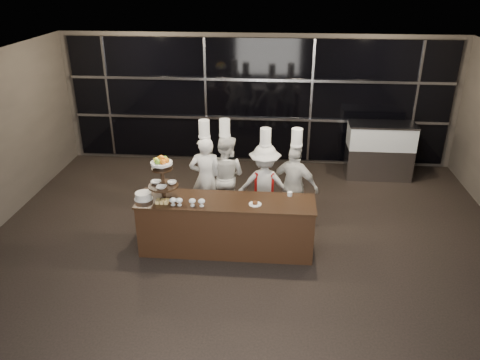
# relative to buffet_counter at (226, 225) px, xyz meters

# --- Properties ---
(room) EXTENTS (10.00, 10.00, 10.00)m
(room) POSITION_rel_buffet_counter_xyz_m (0.32, -1.06, 1.03)
(room) COLOR black
(room) RESTS_ON ground
(window_wall) EXTENTS (8.60, 0.10, 2.80)m
(window_wall) POSITION_rel_buffet_counter_xyz_m (0.32, 3.87, 1.04)
(window_wall) COLOR black
(window_wall) RESTS_ON ground
(buffet_counter) EXTENTS (2.84, 0.74, 0.92)m
(buffet_counter) POSITION_rel_buffet_counter_xyz_m (0.00, 0.00, 0.00)
(buffet_counter) COLOR black
(buffet_counter) RESTS_ON ground
(display_stand) EXTENTS (0.48, 0.48, 0.74)m
(display_stand) POSITION_rel_buffet_counter_xyz_m (-1.00, -0.00, 0.87)
(display_stand) COLOR black
(display_stand) RESTS_ON buffet_counter
(compotes) EXTENTS (0.56, 0.11, 0.12)m
(compotes) POSITION_rel_buffet_counter_xyz_m (-0.59, -0.22, 0.54)
(compotes) COLOR silver
(compotes) RESTS_ON buffet_counter
(layer_cake) EXTENTS (0.30, 0.30, 0.11)m
(layer_cake) POSITION_rel_buffet_counter_xyz_m (-1.32, -0.05, 0.51)
(layer_cake) COLOR white
(layer_cake) RESTS_ON buffet_counter
(pastry_squares) EXTENTS (0.20, 0.12, 0.05)m
(pastry_squares) POSITION_rel_buffet_counter_xyz_m (-0.99, -0.16, 0.48)
(pastry_squares) COLOR #DEBD6C
(pastry_squares) RESTS_ON buffet_counter
(small_plate) EXTENTS (0.20, 0.20, 0.05)m
(small_plate) POSITION_rel_buffet_counter_xyz_m (0.47, -0.10, 0.47)
(small_plate) COLOR white
(small_plate) RESTS_ON buffet_counter
(chef_cup) EXTENTS (0.08, 0.08, 0.07)m
(chef_cup) POSITION_rel_buffet_counter_xyz_m (1.02, 0.25, 0.49)
(chef_cup) COLOR white
(chef_cup) RESTS_ON buffet_counter
(display_case) EXTENTS (1.43, 0.62, 1.24)m
(display_case) POSITION_rel_buffet_counter_xyz_m (3.04, 3.24, 0.22)
(display_case) COLOR #A5A5AA
(display_case) RESTS_ON ground
(chef_a) EXTENTS (0.62, 0.43, 1.92)m
(chef_a) POSITION_rel_buffet_counter_xyz_m (-0.48, 1.03, 0.37)
(chef_a) COLOR silver
(chef_a) RESTS_ON ground
(chef_b) EXTENTS (0.90, 0.79, 1.88)m
(chef_b) POSITION_rel_buffet_counter_xyz_m (-0.15, 1.23, 0.34)
(chef_b) COLOR silver
(chef_b) RESTS_ON ground
(chef_c) EXTENTS (0.98, 0.57, 1.81)m
(chef_c) POSITION_rel_buffet_counter_xyz_m (0.58, 1.00, 0.30)
(chef_c) COLOR silver
(chef_c) RESTS_ON ground
(chef_d) EXTENTS (0.97, 0.72, 1.83)m
(chef_d) POSITION_rel_buffet_counter_xyz_m (1.11, 0.95, 0.32)
(chef_d) COLOR silver
(chef_d) RESTS_ON ground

